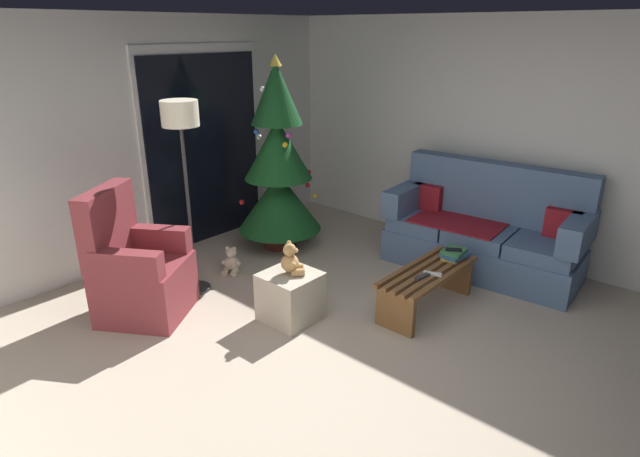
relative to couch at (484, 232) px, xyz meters
The scene contains 17 objects.
ground_plane 2.36m from the couch, behind, with size 7.00×7.00×0.00m, color #B2A38E.
wall_back 3.81m from the couch, 128.55° to the left, with size 5.72×0.12×2.50m, color silver.
wall_right 1.02m from the couch, 15.61° to the right, with size 0.12×6.00×2.50m, color silver.
patio_door_frame 3.20m from the couch, 114.81° to the left, with size 1.60×0.02×2.20m, color silver.
patio_door_glass 3.18m from the couch, 114.95° to the left, with size 1.50×0.02×2.10m, color black.
couch is the anchor object (origin of this frame).
coffee_table 1.13m from the couch, behind, with size 1.10×0.40×0.38m.
remote_graphite 1.30m from the couch, behind, with size 0.04×0.16×0.02m, color #333338.
remote_white 1.20m from the couch, behind, with size 0.04×0.16×0.02m, color silver.
book_stack 0.78m from the couch, behind, with size 0.26×0.21×0.09m.
cell_phone 0.80m from the couch, behind, with size 0.07×0.14×0.01m, color black.
christmas_tree 2.28m from the couch, 116.09° to the left, with size 0.93×0.93×2.11m.
armchair 3.37m from the couch, 147.52° to the left, with size 0.94×0.95×1.13m.
floor_lamp 3.12m from the couch, 141.03° to the left, with size 0.32×0.32×1.78m.
ottoman 2.19m from the couch, 159.44° to the left, with size 0.44×0.44×0.43m, color #B2A893.
teddy_bear_honey 2.18m from the couch, 159.53° to the left, with size 0.22×0.21×0.29m.
teddy_bear_cream_by_tree 2.61m from the couch, 133.89° to the left, with size 0.22×0.21×0.29m.
Camera 1 is at (-2.55, -1.91, 2.35)m, focal length 29.57 mm.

